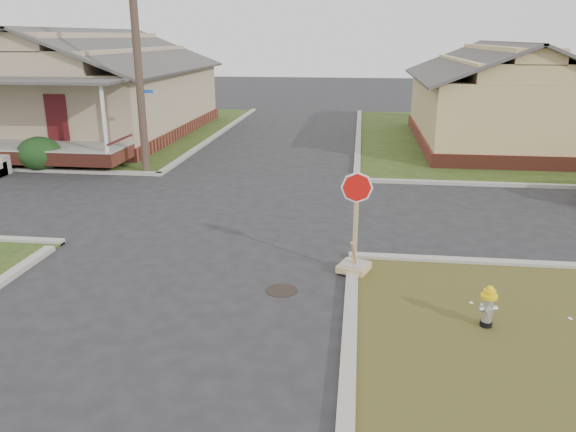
# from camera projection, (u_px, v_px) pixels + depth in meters

# --- Properties ---
(ground) EXTENTS (120.00, 120.00, 0.00)m
(ground) POSITION_uv_depth(u_px,v_px,m) (184.00, 275.00, 12.05)
(ground) COLOR #242427
(ground) RESTS_ON ground
(verge_far_left) EXTENTS (19.00, 19.00, 0.05)m
(verge_far_left) POSITION_uv_depth(u_px,v_px,m) (53.00, 129.00, 30.60)
(verge_far_left) COLOR #263F16
(verge_far_left) RESTS_ON ground
(curbs) EXTENTS (80.00, 40.00, 0.12)m
(curbs) POSITION_uv_depth(u_px,v_px,m) (234.00, 208.00, 16.77)
(curbs) COLOR #A6A196
(curbs) RESTS_ON ground
(manhole) EXTENTS (0.64, 0.64, 0.01)m
(manhole) POSITION_uv_depth(u_px,v_px,m) (282.00, 290.00, 11.32)
(manhole) COLOR black
(manhole) RESTS_ON ground
(corner_house) EXTENTS (10.10, 15.50, 5.30)m
(corner_house) POSITION_uv_depth(u_px,v_px,m) (89.00, 90.00, 28.31)
(corner_house) COLOR brown
(corner_house) RESTS_ON ground
(side_house_yellow) EXTENTS (7.60, 11.60, 4.70)m
(side_house_yellow) POSITION_uv_depth(u_px,v_px,m) (500.00, 98.00, 25.76)
(side_house_yellow) COLOR brown
(side_house_yellow) RESTS_ON ground
(utility_pole) EXTENTS (1.80, 0.28, 9.00)m
(utility_pole) POSITION_uv_depth(u_px,v_px,m) (136.00, 43.00, 19.53)
(utility_pole) COLOR #463428
(utility_pole) RESTS_ON ground
(fire_hydrant) EXTENTS (0.29, 0.29, 0.77)m
(fire_hydrant) POSITION_uv_depth(u_px,v_px,m) (488.00, 304.00, 9.71)
(fire_hydrant) COLOR black
(fire_hydrant) RESTS_ON ground
(stop_sign) EXTENTS (0.63, 0.61, 2.21)m
(stop_sign) POSITION_uv_depth(u_px,v_px,m) (355.00, 250.00, 12.01)
(stop_sign) COLOR tan
(stop_sign) RESTS_ON ground
(hedge_right) EXTENTS (1.56, 1.28, 1.19)m
(hedge_right) POSITION_uv_depth(u_px,v_px,m) (40.00, 154.00, 21.17)
(hedge_right) COLOR #153613
(hedge_right) RESTS_ON verge_far_left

